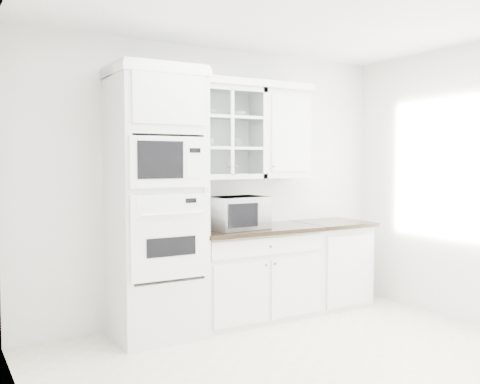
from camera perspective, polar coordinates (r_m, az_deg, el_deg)
ground at (r=4.23m, az=8.84°, el=-18.50°), size 4.00×3.50×0.01m
room_shell at (r=4.27m, az=5.39°, el=6.05°), size 4.00×3.50×2.70m
oven_column at (r=4.80m, az=-8.96°, el=-1.20°), size 0.76×0.68×2.40m
base_cabinet_run at (r=5.39m, az=1.36°, el=-8.59°), size 1.32×0.67×0.92m
extra_base_cabinet at (r=5.96m, az=9.63°, el=-7.47°), size 0.72×0.67×0.92m
upper_cabinet_glass at (r=5.27m, az=-1.73°, el=6.31°), size 0.80×0.33×0.90m
upper_cabinet_solid at (r=5.63m, az=4.35°, el=6.12°), size 0.55×0.33×0.90m
crown_molding at (r=5.25m, az=-2.63°, el=11.65°), size 2.14×0.38×0.07m
countertop_microwave at (r=5.16m, az=-0.33°, el=-2.22°), size 0.58×0.50×0.31m
bowl_a at (r=5.18m, az=-3.83°, el=8.46°), size 0.25×0.25×0.06m
bowl_b at (r=5.38m, az=-0.29°, el=8.26°), size 0.19×0.19×0.06m
cup_a at (r=5.18m, az=-3.30°, el=5.29°), size 0.12×0.12×0.09m
cup_b at (r=5.35m, az=-0.24°, el=5.22°), size 0.10×0.10×0.08m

